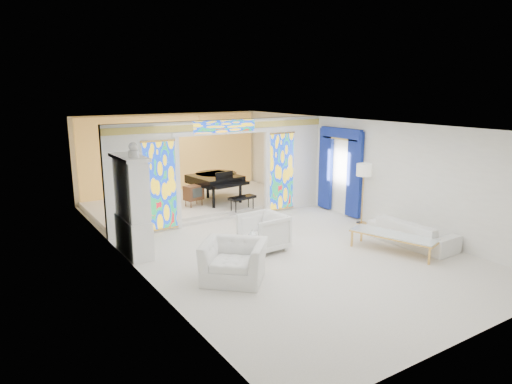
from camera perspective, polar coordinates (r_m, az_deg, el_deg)
floor at (r=12.22m, az=0.58°, el=-5.70°), size 12.00×12.00×0.00m
ceiling at (r=11.62m, az=0.61°, el=8.48°), size 7.00×12.00×0.02m
wall_back at (r=17.09m, az=-10.51°, el=4.60°), size 7.00×0.02×3.00m
wall_front at (r=7.72m, az=25.95°, el=-6.48°), size 7.00×0.02×3.00m
wall_left at (r=10.38m, az=-15.81°, el=-0.93°), size 0.02×12.00×3.00m
wall_right at (r=14.02m, az=12.67°, el=2.73°), size 0.02×12.00×3.00m
partition_wall at (r=13.48m, az=-4.06°, el=3.28°), size 7.00×0.22×3.00m
stained_glass_left at (r=12.63m, az=-11.91°, el=0.75°), size 0.90×0.04×2.40m
stained_glass_right at (r=14.52m, az=3.22°, el=2.57°), size 0.90×0.04×2.40m
stained_glass_transom at (r=13.25m, az=-3.92°, el=8.20°), size 2.00×0.04×0.34m
alcove_platform at (r=15.65m, az=-7.66°, el=-1.31°), size 6.80×3.80×0.18m
gold_curtain_back at (r=16.98m, az=-10.36°, el=4.56°), size 6.70×0.10×2.90m
chandelier at (r=15.24m, az=-7.09°, el=7.72°), size 0.48×0.48×0.30m
blue_drapes at (r=14.43m, az=10.44°, el=3.43°), size 0.14×1.85×2.65m
china_cabinet at (r=11.09m, az=-15.21°, el=-1.78°), size 0.56×1.46×2.72m
armchair_left at (r=9.49m, az=-2.81°, el=-8.63°), size 1.68×1.67×0.82m
armchair_right at (r=11.16m, az=0.95°, el=-5.05°), size 1.05×1.02×0.91m
sofa at (r=12.26m, az=18.97°, el=-4.76°), size 0.94×2.24×0.65m
side_table at (r=10.26m, az=-0.47°, el=-6.96°), size 0.66×0.66×0.62m
vase at (r=10.16m, az=-0.47°, el=-5.27°), size 0.22×0.22×0.20m
coffee_table at (r=11.51m, az=16.82°, el=-5.24°), size 1.24×2.15×0.46m
floor_lamp at (r=13.44m, az=13.35°, el=2.35°), size 0.54×0.54×1.78m
grand_piano at (r=15.37m, az=-4.96°, el=1.63°), size 1.84×2.85×1.08m
tv_console at (r=14.76m, az=-7.80°, el=-0.09°), size 0.64×0.50×0.67m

